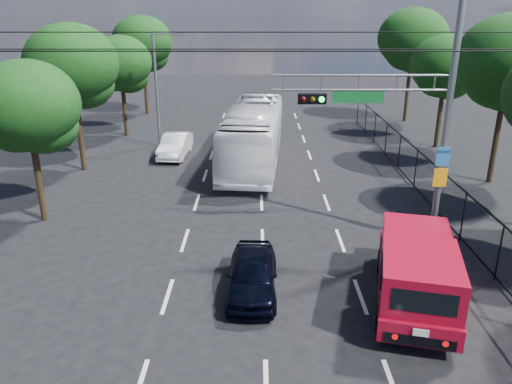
{
  "coord_description": "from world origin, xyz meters",
  "views": [
    {
      "loc": [
        -0.22,
        -9.42,
        8.37
      ],
      "look_at": [
        -0.25,
        5.77,
        2.8
      ],
      "focal_mm": 35.0,
      "sensor_mm": 36.0,
      "label": 1
    }
  ],
  "objects_px": {
    "red_pickup": "(416,270)",
    "navy_hatchback": "(252,274)",
    "signal_mast": "(414,105)",
    "white_van": "(175,145)",
    "white_bus": "(254,134)"
  },
  "relations": [
    {
      "from": "white_van",
      "to": "navy_hatchback",
      "type": "bearing_deg",
      "value": -69.32
    },
    {
      "from": "signal_mast",
      "to": "white_van",
      "type": "xyz_separation_m",
      "value": [
        -10.44,
        11.75,
        -4.57
      ]
    },
    {
      "from": "signal_mast",
      "to": "red_pickup",
      "type": "height_order",
      "value": "signal_mast"
    },
    {
      "from": "navy_hatchback",
      "to": "white_bus",
      "type": "relative_size",
      "value": 0.32
    },
    {
      "from": "red_pickup",
      "to": "navy_hatchback",
      "type": "xyz_separation_m",
      "value": [
        -4.85,
        0.66,
        -0.5
      ]
    },
    {
      "from": "signal_mast",
      "to": "white_bus",
      "type": "xyz_separation_m",
      "value": [
        -5.69,
        10.49,
        -3.58
      ]
    },
    {
      "from": "signal_mast",
      "to": "navy_hatchback",
      "type": "height_order",
      "value": "signal_mast"
    },
    {
      "from": "white_van",
      "to": "signal_mast",
      "type": "bearing_deg",
      "value": -44.9
    },
    {
      "from": "signal_mast",
      "to": "red_pickup",
      "type": "distance_m",
      "value": 6.06
    },
    {
      "from": "red_pickup",
      "to": "navy_hatchback",
      "type": "height_order",
      "value": "red_pickup"
    },
    {
      "from": "navy_hatchback",
      "to": "white_bus",
      "type": "bearing_deg",
      "value": 91.87
    },
    {
      "from": "navy_hatchback",
      "to": "signal_mast",
      "type": "bearing_deg",
      "value": 35.14
    },
    {
      "from": "signal_mast",
      "to": "white_bus",
      "type": "relative_size",
      "value": 0.8
    },
    {
      "from": "navy_hatchback",
      "to": "white_bus",
      "type": "height_order",
      "value": "white_bus"
    },
    {
      "from": "signal_mast",
      "to": "white_van",
      "type": "relative_size",
      "value": 2.32
    }
  ]
}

